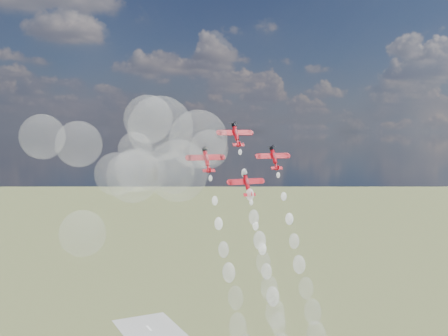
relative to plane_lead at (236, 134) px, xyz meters
name	(u,v)px	position (x,y,z in m)	size (l,w,h in m)	color
plane_lead	(236,134)	(0.00, 0.00, 0.00)	(11.33, 5.65, 7.53)	red
plane_left	(206,159)	(-11.99, -3.67, -7.54)	(11.33, 5.65, 7.53)	red
plane_right	(274,158)	(11.99, -3.67, -7.54)	(11.33, 5.65, 7.53)	red
plane_slot	(247,184)	(0.00, -7.34, -15.09)	(11.33, 5.65, 7.53)	red
smoke_trail_lead	(267,278)	(-0.14, -20.07, -41.53)	(5.51, 24.43, 48.24)	white
smoke_trail_left	(238,314)	(-11.86, -23.87, -49.01)	(5.90, 24.58, 47.74)	white
smoke_trail_right	(309,302)	(11.83, -23.93, -49.08)	(5.30, 24.91, 47.85)	white
drifted_smoke_cloud	(146,157)	(-27.44, 7.57, -6.91)	(62.56, 39.06, 49.40)	white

